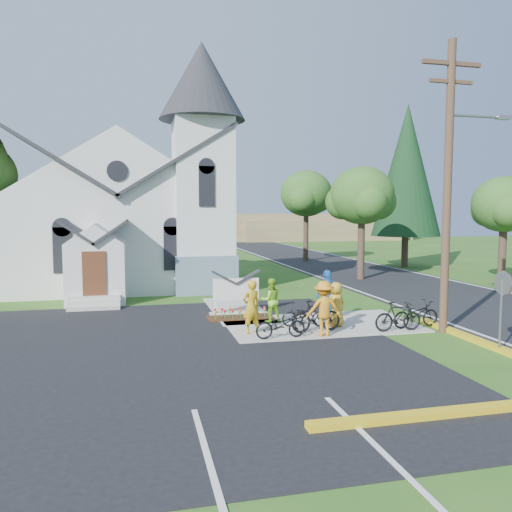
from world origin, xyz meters
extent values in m
plane|color=#295C1A|center=(0.00, 0.00, 0.00)|extent=(120.00, 120.00, 0.00)
cube|color=black|center=(-7.00, -2.00, 0.01)|extent=(20.00, 16.00, 0.02)
cube|color=black|center=(10.00, 15.00, 0.01)|extent=(8.00, 90.00, 0.02)
cube|color=#ABA69A|center=(1.50, 0.50, 0.03)|extent=(7.00, 4.00, 0.05)
cube|color=white|center=(-6.00, 13.00, 2.50)|extent=(11.00, 9.00, 5.00)
cube|color=slate|center=(-1.70, 9.70, 1.00)|extent=(3.20, 3.20, 2.00)
cube|color=white|center=(-1.70, 9.70, 4.50)|extent=(3.00, 3.00, 9.00)
cone|color=#25262A|center=(-1.70, 9.70, 11.00)|extent=(4.50, 4.50, 4.00)
cube|color=white|center=(-7.00, 7.30, 1.40)|extent=(2.60, 2.40, 2.80)
cube|color=#582D19|center=(-7.00, 6.07, 1.50)|extent=(1.00, 0.10, 2.00)
cube|color=#ABA69A|center=(-1.20, 3.20, 0.05)|extent=(2.20, 0.40, 0.10)
cube|color=white|center=(-2.05, 3.20, 0.55)|extent=(0.12, 0.12, 1.00)
cube|color=white|center=(-0.35, 3.20, 0.55)|extent=(0.12, 0.12, 1.00)
cube|color=white|center=(-1.20, 3.20, 1.05)|extent=(1.90, 0.14, 0.90)
cube|color=#3D2410|center=(-1.20, 2.30, 0.04)|extent=(2.60, 1.10, 0.07)
cylinder|color=#4A3225|center=(5.30, -1.50, 5.00)|extent=(0.28, 0.28, 10.00)
cube|color=#4A3225|center=(5.30, -1.50, 9.20)|extent=(2.20, 0.14, 0.14)
cube|color=#4A3225|center=(5.30, -1.50, 8.60)|extent=(1.60, 0.12, 0.12)
cylinder|color=gray|center=(6.40, -1.50, 7.50)|extent=(2.20, 0.10, 0.10)
cube|color=gray|center=(7.40, -1.50, 7.50)|extent=(0.50, 0.22, 0.14)
cylinder|color=gray|center=(5.40, -4.20, 1.10)|extent=(0.07, 0.07, 2.20)
cylinder|color=#B21414|center=(5.45, -4.20, 2.10)|extent=(0.04, 0.76, 0.76)
cylinder|color=#3A2A1F|center=(8.50, 12.00, 2.02)|extent=(0.44, 0.44, 4.05)
ellipsoid|color=#28551D|center=(8.50, 12.00, 5.25)|extent=(4.00, 4.00, 3.60)
cylinder|color=#3A2A1F|center=(9.00, 24.00, 2.25)|extent=(0.44, 0.44, 4.50)
ellipsoid|color=#28551D|center=(9.00, 24.00, 5.82)|extent=(4.40, 4.40, 3.96)
cylinder|color=#3A2A1F|center=(15.50, 8.00, 1.80)|extent=(0.44, 0.44, 3.60)
ellipsoid|color=#28551D|center=(15.50, 8.00, 4.68)|extent=(3.60, 3.60, 3.24)
cylinder|color=#3A2A1F|center=(15.00, 18.00, 1.20)|extent=(0.50, 0.50, 2.40)
cone|color=black|center=(15.00, 18.00, 7.40)|extent=(5.20, 5.20, 10.00)
cube|color=olive|center=(6.00, 56.00, 2.00)|extent=(60.00, 8.00, 4.00)
cube|color=olive|center=(-10.00, 58.00, 2.80)|extent=(30.00, 6.00, 5.60)
cube|color=olive|center=(22.00, 54.00, 1.50)|extent=(25.00, 6.00, 3.00)
imported|color=#BE9516|center=(-1.35, -0.30, 0.97)|extent=(0.77, 0.62, 1.84)
imported|color=black|center=(-0.56, -1.20, 0.50)|extent=(1.73, 0.66, 0.90)
imported|color=#80CA26|center=(-0.23, 1.30, 0.88)|extent=(0.85, 0.69, 1.66)
imported|color=black|center=(0.89, -0.64, 0.61)|extent=(1.92, 0.73, 1.12)
imported|color=#287BCB|center=(1.96, 1.00, 1.03)|extent=(1.24, 0.91, 1.96)
imported|color=black|center=(0.76, 0.23, 0.48)|extent=(1.73, 0.90, 0.87)
imported|color=orange|center=(0.95, -1.20, 0.98)|extent=(1.25, 0.78, 1.86)
imported|color=black|center=(3.72, -1.20, 0.57)|extent=(1.75, 0.52, 1.05)
imported|color=#B88F22|center=(1.87, -0.03, 0.87)|extent=(0.92, 0.74, 1.64)
imported|color=black|center=(4.64, -0.82, 0.54)|extent=(1.91, 0.83, 0.98)
camera|label=1|loc=(-5.09, -16.77, 4.20)|focal=35.00mm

